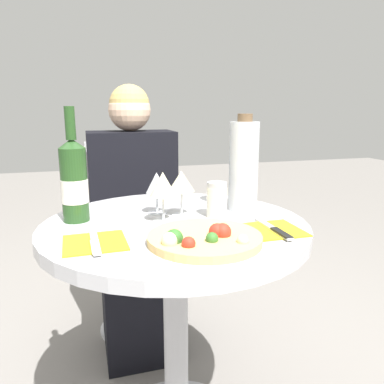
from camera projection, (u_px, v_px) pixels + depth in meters
name	position (u px, v px, depth m)	size (l,w,h in m)	color
dining_table	(176.00, 289.00, 1.13)	(0.77, 0.77, 0.76)	#B2B2B7
chair_behind_diner	(132.00, 238.00, 1.86)	(0.41, 0.41, 0.93)	silver
seated_diner	(136.00, 233.00, 1.71)	(0.39, 0.46, 1.19)	black
pizza_large	(204.00, 238.00, 0.91)	(0.28, 0.28, 0.05)	#DBB26B
wine_bottle	(74.00, 181.00, 1.07)	(0.08, 0.08, 0.33)	#23471E
tall_carafe	(244.00, 165.00, 1.19)	(0.09, 0.09, 0.31)	silver
sugar_shaker	(217.00, 200.00, 1.13)	(0.06, 0.06, 0.11)	silver
wine_glass_back_left	(157.00, 184.00, 1.16)	(0.07, 0.07, 0.13)	silver
wine_glass_center	(181.00, 182.00, 1.13)	(0.08, 0.08, 0.14)	silver
wine_glass_front_left	(163.00, 185.00, 1.07)	(0.08, 0.08, 0.15)	silver
place_setting_left	(95.00, 243.00, 0.91)	(0.15, 0.19, 0.01)	yellow
place_setting_right	(273.00, 230.00, 1.00)	(0.15, 0.19, 0.01)	yellow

